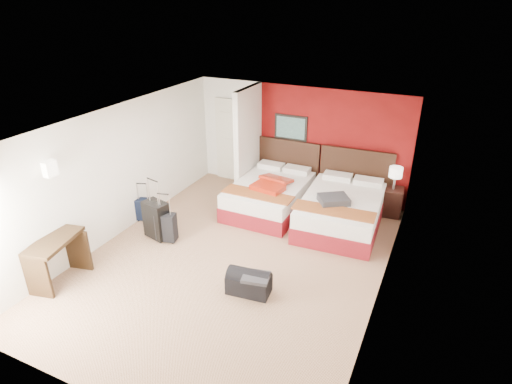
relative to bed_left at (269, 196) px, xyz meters
The scene contains 17 objects.
ground 2.08m from the bed_left, 83.90° to the right, with size 6.50×6.50×0.00m, color tan.
room_walls 1.64m from the bed_left, 152.07° to the right, with size 5.02×6.52×2.50m.
red_accent_panel 1.79m from the bed_left, 50.67° to the left, with size 3.50×0.04×2.50m, color maroon.
partition_wall 1.35m from the bed_left, 144.24° to the left, with size 0.12×1.20×2.50m, color silver.
entry_door 2.05m from the bed_left, 143.03° to the left, with size 0.82×0.06×2.05m, color silver.
bed_left is the anchor object (origin of this frame).
bed_right 1.61m from the bed_left, ahead, with size 1.51×2.16×0.65m, color white.
red_suitcase_open 0.39m from the bed_left, 45.00° to the right, with size 0.65×0.89×0.11m, color #B2240F.
jacket_bundle 1.60m from the bed_left, 14.05° to the right, with size 0.55×0.44×0.13m, color #37373C.
nightstand 2.60m from the bed_left, 19.54° to the left, with size 0.43×0.43×0.61m, color black.
table_lamp 2.66m from the bed_left, 19.54° to the left, with size 0.27×0.27×0.48m, color silver.
suitcase_black 2.50m from the bed_left, 126.42° to the right, with size 0.49×0.30×0.73m, color black.
suitcase_charcoal 2.40m from the bed_left, 121.59° to the right, with size 0.37×0.23×0.55m, color black.
suitcase_navy 2.66m from the bed_left, 144.29° to the right, with size 0.33×0.20×0.46m, color black.
duffel_bag 2.91m from the bed_left, 73.08° to the right, with size 0.68×0.36×0.34m, color black.
jacket_draped 3.00m from the bed_left, 70.61° to the right, with size 0.41×0.35×0.05m, color #333237.
desk 4.36m from the bed_left, 118.37° to the right, with size 0.49×0.98×0.81m, color #322010.
Camera 1 is at (3.05, -5.67, 4.37)m, focal length 30.02 mm.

